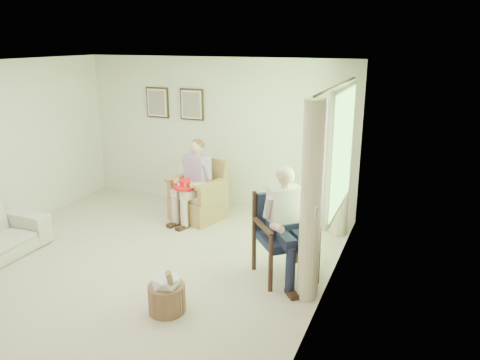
% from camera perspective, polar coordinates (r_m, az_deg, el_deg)
% --- Properties ---
extents(floor, '(5.50, 5.50, 0.00)m').
position_cam_1_polar(floor, '(6.43, -13.27, -10.37)').
color(floor, beige).
rests_on(floor, ground).
extents(back_wall, '(5.00, 0.04, 2.60)m').
position_cam_1_polar(back_wall, '(8.27, -2.91, 5.75)').
color(back_wall, silver).
rests_on(back_wall, ground).
extents(right_wall, '(0.04, 5.50, 2.60)m').
position_cam_1_polar(right_wall, '(4.96, 10.05, -2.17)').
color(right_wall, silver).
rests_on(right_wall, ground).
extents(ceiling, '(5.00, 5.50, 0.02)m').
position_cam_1_polar(ceiling, '(5.75, -15.05, 13.38)').
color(ceiling, white).
rests_on(ceiling, back_wall).
extents(window, '(0.13, 2.50, 1.63)m').
position_cam_1_polar(window, '(6.03, 12.32, 3.93)').
color(window, '#2D6B23').
rests_on(window, right_wall).
extents(curtain_left, '(0.34, 0.34, 2.30)m').
position_cam_1_polar(curtain_left, '(5.25, 8.67, -2.77)').
color(curtain_left, beige).
rests_on(curtain_left, ground).
extents(curtain_right, '(0.34, 0.34, 2.30)m').
position_cam_1_polar(curtain_right, '(7.09, 12.45, 2.23)').
color(curtain_right, beige).
rests_on(curtain_right, ground).
extents(framed_print_left, '(0.45, 0.05, 0.55)m').
position_cam_1_polar(framed_print_left, '(8.70, -10.05, 9.28)').
color(framed_print_left, '#382114').
rests_on(framed_print_left, back_wall).
extents(framed_print_right, '(0.45, 0.05, 0.55)m').
position_cam_1_polar(framed_print_right, '(8.35, -5.91, 9.14)').
color(framed_print_right, '#382114').
rests_on(framed_print_right, back_wall).
extents(wicker_armchair, '(0.77, 0.76, 0.98)m').
position_cam_1_polar(wicker_armchair, '(7.82, -5.02, -2.47)').
color(wicker_armchair, tan).
rests_on(wicker_armchair, ground).
extents(wood_armchair, '(0.68, 0.64, 1.04)m').
position_cam_1_polar(wood_armchair, '(5.93, 5.84, -6.28)').
color(wood_armchair, black).
rests_on(wood_armchair, ground).
extents(person_wicker, '(0.40, 0.62, 1.32)m').
position_cam_1_polar(person_wicker, '(7.57, -5.56, 0.48)').
color(person_wicker, beige).
rests_on(person_wicker, ground).
extents(person_dark, '(0.40, 0.62, 1.40)m').
position_cam_1_polar(person_dark, '(5.68, 5.42, -4.50)').
color(person_dark, '#1A1F3A').
rests_on(person_dark, ground).
extents(red_hat, '(0.38, 0.38, 0.14)m').
position_cam_1_polar(red_hat, '(7.47, -6.72, -0.62)').
color(red_hat, red).
rests_on(red_hat, person_wicker).
extents(hatbox, '(0.42, 0.42, 0.60)m').
position_cam_1_polar(hatbox, '(5.32, -8.93, -13.37)').
color(hatbox, tan).
rests_on(hatbox, ground).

